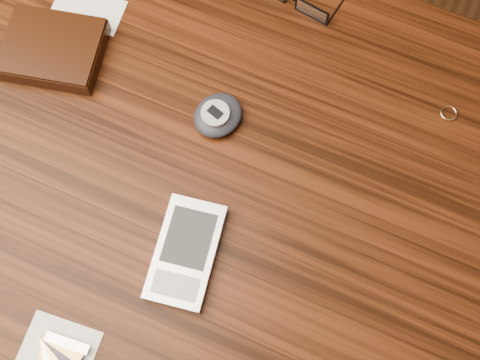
# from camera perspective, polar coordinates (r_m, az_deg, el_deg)

# --- Properties ---
(ground) EXTENTS (3.80, 3.80, 0.00)m
(ground) POSITION_cam_1_polar(r_m,az_deg,el_deg) (1.46, -1.83, -9.56)
(ground) COLOR #472814
(ground) RESTS_ON ground
(desk) EXTENTS (1.00, 0.70, 0.75)m
(desk) POSITION_cam_1_polar(r_m,az_deg,el_deg) (0.83, -3.19, -2.11)
(desk) COLOR #3C1909
(desk) RESTS_ON ground
(wallet_and_card) EXTENTS (0.14, 0.17, 0.03)m
(wallet_and_card) POSITION_cam_1_polar(r_m,az_deg,el_deg) (0.83, -17.25, 11.84)
(wallet_and_card) COLOR black
(wallet_and_card) RESTS_ON desk
(gold_ring) EXTENTS (0.03, 0.03, 0.00)m
(gold_ring) POSITION_cam_1_polar(r_m,az_deg,el_deg) (0.80, 19.18, 6.01)
(gold_ring) COLOR tan
(gold_ring) RESTS_ON desk
(pda_phone) EXTENTS (0.09, 0.13, 0.02)m
(pda_phone) POSITION_cam_1_polar(r_m,az_deg,el_deg) (0.70, -5.16, -6.84)
(pda_phone) COLOR #B7B7BB
(pda_phone) RESTS_ON desk
(pedometer) EXTENTS (0.07, 0.08, 0.03)m
(pedometer) POSITION_cam_1_polar(r_m,az_deg,el_deg) (0.75, -2.13, 6.17)
(pedometer) COLOR #22242C
(pedometer) RESTS_ON desk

